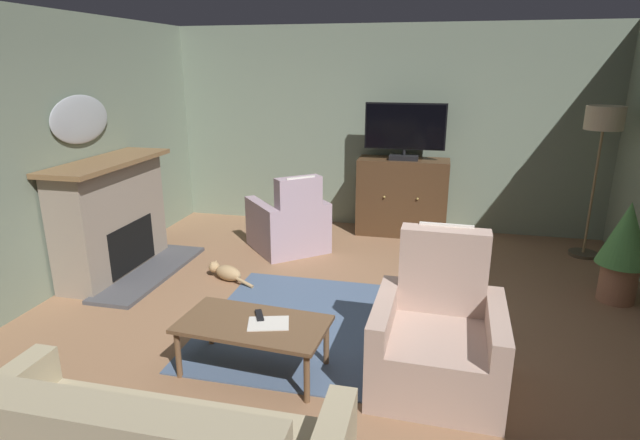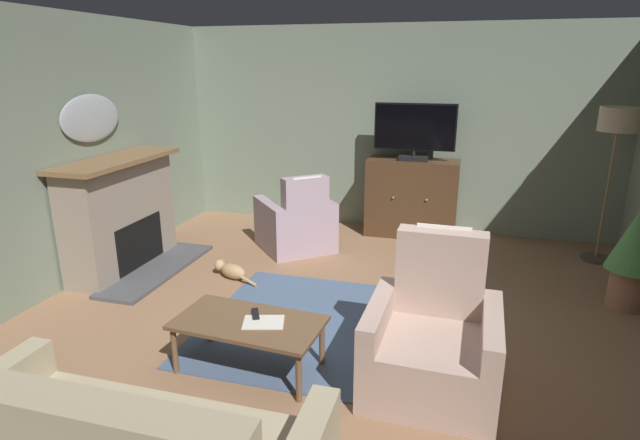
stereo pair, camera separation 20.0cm
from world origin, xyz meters
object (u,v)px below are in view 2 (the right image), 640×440
at_px(wall_mirror_oval, 91,118).
at_px(coffee_table, 249,326).
at_px(armchair_beside_cabinet, 296,225).
at_px(fireplace, 122,217).
at_px(armchair_near_window, 433,343).
at_px(cat, 231,270).
at_px(tv_remote, 256,314).
at_px(potted_plant_leafy_by_curtain, 635,251).
at_px(folded_newspaper, 264,322).
at_px(tv_cabinet, 411,200).
at_px(television, 415,130).
at_px(floor_lamp, 617,134).

relative_size(wall_mirror_oval, coffee_table, 0.79).
bearing_deg(armchair_beside_cabinet, fireplace, -146.19).
relative_size(armchair_near_window, cat, 1.84).
distance_m(tv_remote, armchair_beside_cabinet, 2.58).
bearing_deg(coffee_table, potted_plant_leafy_by_curtain, 32.50).
height_order(tv_remote, potted_plant_leafy_by_curtain, potted_plant_leafy_by_curtain).
bearing_deg(cat, wall_mirror_oval, -177.91).
height_order(tv_remote, folded_newspaper, tv_remote).
distance_m(folded_newspaper, armchair_near_window, 1.24).
bearing_deg(coffee_table, tv_cabinet, 77.05).
bearing_deg(armchair_beside_cabinet, television, 34.69).
xyz_separation_m(fireplace, floor_lamp, (5.24, 1.73, 0.89)).
distance_m(folded_newspaper, cat, 1.89).
distance_m(tv_remote, armchair_near_window, 1.33).
relative_size(television, folded_newspaper, 3.47).
distance_m(tv_cabinet, potted_plant_leafy_by_curtain, 2.78).
bearing_deg(tv_cabinet, folded_newspaper, -101.14).
bearing_deg(wall_mirror_oval, tv_cabinet, 32.80).
distance_m(armchair_beside_cabinet, cat, 1.16).
bearing_deg(cat, tv_cabinet, 49.74).
bearing_deg(armchair_beside_cabinet, floor_lamp, 9.65).
distance_m(tv_cabinet, cat, 2.69).
distance_m(wall_mirror_oval, potted_plant_leafy_by_curtain, 5.60).
distance_m(fireplace, armchair_beside_cabinet, 2.03).
distance_m(wall_mirror_oval, tv_cabinet, 4.03).
xyz_separation_m(wall_mirror_oval, coffee_table, (2.41, -1.51, -1.32)).
height_order(fireplace, armchair_near_window, fireplace).
distance_m(coffee_table, potted_plant_leafy_by_curtain, 3.64).
bearing_deg(television, wall_mirror_oval, -147.87).
relative_size(fireplace, armchair_near_window, 1.51).
distance_m(wall_mirror_oval, coffee_table, 3.13).
bearing_deg(wall_mirror_oval, television, 32.13).
bearing_deg(fireplace, wall_mirror_oval, 180.00).
xyz_separation_m(fireplace, television, (2.99, 2.03, 0.82)).
bearing_deg(armchair_near_window, armchair_beside_cabinet, 126.77).
relative_size(cat, floor_lamp, 0.34).
distance_m(armchair_near_window, cat, 2.65).
distance_m(armchair_beside_cabinet, potted_plant_leafy_by_curtain, 3.63).
relative_size(coffee_table, armchair_near_window, 1.03).
xyz_separation_m(tv_cabinet, armchair_beside_cabinet, (-1.32, -0.96, -0.17)).
xyz_separation_m(coffee_table, floor_lamp, (3.07, 3.23, 1.13)).
bearing_deg(armchair_near_window, folded_newspaper, -172.23).
xyz_separation_m(potted_plant_leafy_by_curtain, floor_lamp, (0.01, 1.28, 0.92)).
relative_size(tv_cabinet, television, 1.15).
height_order(television, folded_newspaper, television).
height_order(cat, floor_lamp, floor_lamp).
distance_m(television, armchair_beside_cabinet, 1.94).
relative_size(fireplace, folded_newspaper, 5.56).
distance_m(tv_cabinet, tv_remote, 3.59).
bearing_deg(cat, potted_plant_leafy_by_curtain, 5.62).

